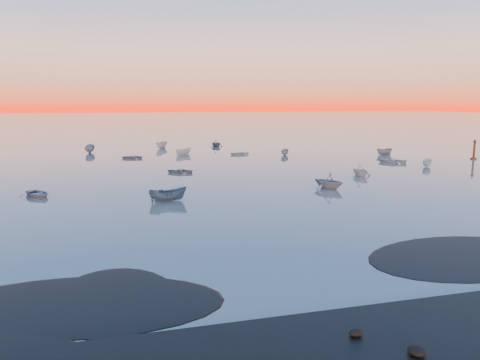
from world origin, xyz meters
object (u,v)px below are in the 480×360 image
object	(u,v)px
boat_near_left	(37,197)
boat_near_right	(328,188)
channel_marker	(474,151)
boat_near_center	(168,201)

from	to	relation	value
boat_near_left	boat_near_right	size ratio (longest dim) A/B	0.99
boat_near_right	channel_marker	xyz separation A→B (m)	(36.47, 18.63, 1.41)
boat_near_right	channel_marker	bearing A→B (deg)	176.93
boat_near_right	channel_marker	size ratio (longest dim) A/B	1.12
boat_near_left	boat_near_right	bearing A→B (deg)	-34.69
boat_near_right	channel_marker	world-z (taller)	channel_marker
boat_near_left	channel_marker	xyz separation A→B (m)	(67.99, 14.81, 1.41)
boat_near_center	boat_near_right	bearing A→B (deg)	-87.75
boat_near_right	boat_near_left	bearing A→B (deg)	-37.02
boat_near_center	boat_near_left	bearing A→B (deg)	61.76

